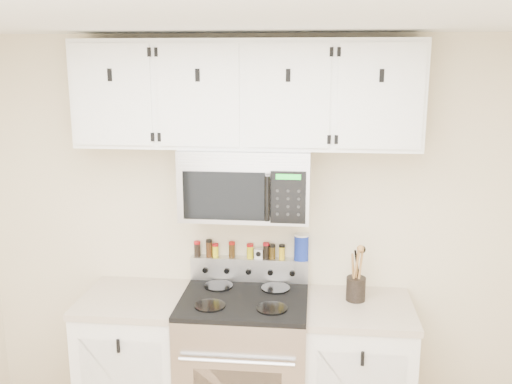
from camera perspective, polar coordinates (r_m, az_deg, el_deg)
back_wall at (r=3.68m, az=-0.61°, el=-4.22°), size 3.50×0.01×2.50m
ceiling at (r=1.80m, az=-7.36°, el=17.86°), size 3.50×3.50×0.01m
range at (r=3.70m, az=-1.17°, el=-17.07°), size 0.76×0.65×1.10m
base_cabinet_left at (r=3.87m, az=-11.76°, el=-16.37°), size 0.64×0.62×0.92m
base_cabinet_right at (r=3.72m, az=10.01°, el=-17.55°), size 0.64×0.62×0.92m
microwave at (r=3.40m, az=-0.98°, el=0.96°), size 0.76×0.44×0.42m
upper_cabinets at (r=3.36m, az=-0.98°, el=9.77°), size 2.00×0.35×0.62m
utensil_crock at (r=3.54m, az=9.96°, el=-9.33°), size 0.12×0.12×0.34m
kitchen_timer at (r=3.68m, az=0.27°, el=-6.17°), size 0.05×0.05×0.06m
salt_canister at (r=3.65m, az=4.56°, el=-5.49°), size 0.09×0.09×0.17m
spice_jar_0 at (r=3.73m, az=-5.89°, el=-5.65°), size 0.04×0.04×0.10m
spice_jar_1 at (r=3.71m, az=-4.71°, el=-5.60°), size 0.04×0.04×0.11m
spice_jar_2 at (r=3.71m, az=-4.07°, el=-5.81°), size 0.04×0.04×0.09m
spice_jar_3 at (r=3.69m, az=-2.42°, el=-5.76°), size 0.04×0.04×0.10m
spice_jar_4 at (r=3.68m, az=-0.60°, el=-5.90°), size 0.04×0.04×0.09m
spice_jar_5 at (r=3.67m, az=1.02°, el=-5.87°), size 0.04×0.04×0.11m
spice_jar_6 at (r=3.67m, az=1.64°, el=-5.97°), size 0.04×0.04×0.09m
spice_jar_7 at (r=3.66m, az=2.60°, el=-5.98°), size 0.04×0.04×0.10m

